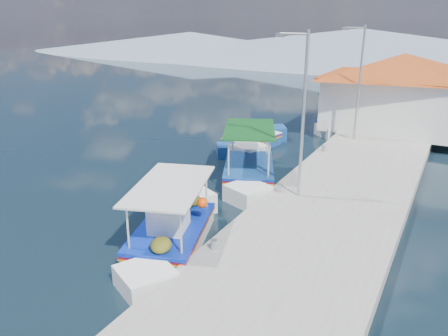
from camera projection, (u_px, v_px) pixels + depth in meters
The scene contains 11 objects.
ground at pixel (168, 203), 17.03m from camera, with size 160.00×160.00×0.00m, color black.
quay at pixel (357, 175), 19.24m from camera, with size 5.00×44.00×0.50m, color #A39F98.
bollards at pixel (306, 164), 19.44m from camera, with size 0.20×17.20×0.30m.
main_caique at pixel (174, 231), 13.88m from camera, with size 3.41×6.56×2.28m.
caique_green_canopy at pixel (250, 171), 19.38m from camera, with size 3.90×6.36×2.61m.
caique_blue_hull at pixel (253, 142), 24.15m from camera, with size 2.54×5.77×1.05m.
caique_far at pixel (340, 119), 28.68m from camera, with size 2.63×7.66×2.69m.
harbor_building at pixel (400, 90), 25.72m from camera, with size 10.49×10.49×4.40m.
lamp_post_near at pixel (301, 108), 15.37m from camera, with size 1.21×0.14×6.00m.
lamp_post_far at pixel (358, 78), 22.82m from camera, with size 1.21×0.14×6.00m.
mountain_ridge at pixel (445, 53), 59.74m from camera, with size 171.40×96.00×5.50m.
Camera 1 is at (9.41, -12.65, 6.93)m, focal length 34.87 mm.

